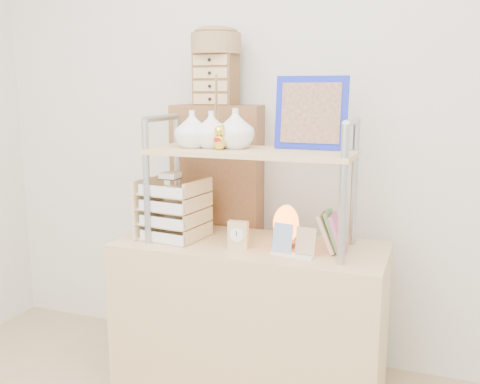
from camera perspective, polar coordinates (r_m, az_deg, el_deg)
The scene contains 9 objects.
desk at distance 2.53m, azimuth 1.04°, elevation -13.68°, with size 1.20×0.50×0.75m, color tan.
cabinet at distance 2.86m, azimuth -2.26°, elevation -4.39°, with size 0.45×0.24×1.35m, color brown.
hutch at distance 2.34m, azimuth -0.11°, elevation 5.39°, with size 0.90×0.34×0.74m.
letter_tray at distance 2.47m, azimuth -7.31°, elevation -2.17°, with size 0.28×0.27×0.31m.
salt_lamp at distance 2.35m, azimuth 4.92°, elevation -3.55°, with size 0.12×0.11×0.19m.
desk_clock at distance 2.31m, azimuth -0.20°, elevation -4.59°, with size 0.09×0.04×0.12m.
postcard_stand at distance 2.23m, azimuth 5.68°, elevation -5.84°, with size 0.19×0.08×0.13m.
drawer_chest at distance 2.74m, azimuth -2.56°, elevation 11.87°, with size 0.20×0.16×0.25m.
woven_basket at distance 2.75m, azimuth -2.58°, elevation 15.52°, with size 0.25×0.25×0.10m, color olive.
Camera 1 is at (0.75, -0.98, 1.43)m, focal length 40.00 mm.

